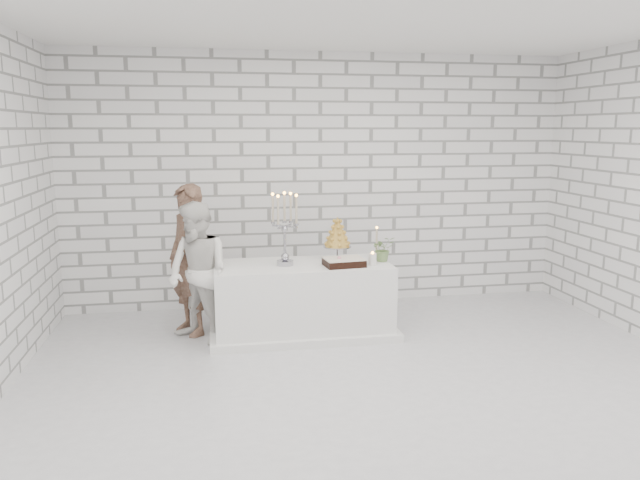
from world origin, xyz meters
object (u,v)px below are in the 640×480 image
(bride, at_px, (198,273))
(candelabra, at_px, (285,229))
(groom, at_px, (189,260))
(croquembouche, at_px, (337,238))
(cake_table, at_px, (303,299))

(bride, height_order, candelabra, candelabra)
(groom, bearing_deg, croquembouche, 52.05)
(candelabra, relative_size, croquembouche, 1.64)
(bride, xyz_separation_m, croquembouche, (1.45, 0.21, 0.27))
(cake_table, relative_size, candelabra, 2.39)
(cake_table, height_order, bride, bride)
(cake_table, xyz_separation_m, croquembouche, (0.40, 0.15, 0.60))
(croquembouche, bearing_deg, candelabra, -163.09)
(cake_table, relative_size, groom, 1.15)
(cake_table, xyz_separation_m, candelabra, (-0.18, -0.03, 0.75))
(groom, bearing_deg, bride, -16.59)
(groom, xyz_separation_m, croquembouche, (1.54, -0.09, 0.19))
(bride, distance_m, candelabra, 0.96)
(cake_table, bearing_deg, groom, 168.23)
(bride, relative_size, croquembouche, 3.09)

